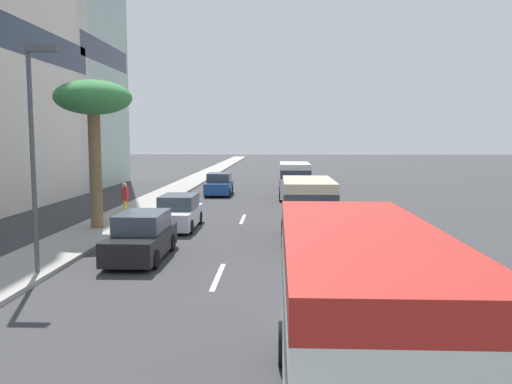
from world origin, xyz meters
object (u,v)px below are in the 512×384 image
car_second (291,180)px  street_lamp (35,134)px  van_sixth (308,206)px  palm_tree (93,103)px  van_third (295,178)px  car_fourth (178,213)px  pedestrian_mid_block (125,198)px  car_fifth (142,237)px  minibus_seventh (360,317)px  car_lead (219,185)px

car_second → street_lamp: size_ratio=0.66×
van_sixth → palm_tree: (2.12, 9.67, 4.39)m
van_third → car_fourth: van_third is taller
car_second → pedestrian_mid_block: pedestrian_mid_block is taller
car_second → car_fourth: car_fourth is taller
car_second → pedestrian_mid_block: (-17.82, 9.09, 0.43)m
car_fifth → pedestrian_mid_block: size_ratio=2.43×
minibus_seventh → palm_tree: (16.00, 9.65, 4.24)m
car_second → pedestrian_mid_block: bearing=153.0°
minibus_seventh → car_lead: bearing=10.3°
car_lead → car_fifth: size_ratio=0.92×
van_third → minibus_seventh: bearing=-179.9°
van_third → van_sixth: van_sixth is taller
car_lead → van_third: van_third is taller
car_second → pedestrian_mid_block: 20.01m
pedestrian_mid_block → van_third: bearing=-117.0°
car_fifth → pedestrian_mid_block: bearing=-159.9°
minibus_seventh → car_fourth: bearing=19.6°
van_sixth → car_fourth: bearing=64.1°
car_second → van_sixth: van_sixth is taller
car_fourth → car_fifth: 6.27m
palm_tree → minibus_seventh: bearing=-148.9°
car_fourth → street_lamp: size_ratio=0.63×
pedestrian_mid_block → palm_tree: (-3.07, 0.43, 4.71)m
car_fourth → car_fifth: car_fifth is taller
car_lead → pedestrian_mid_block: bearing=-16.3°
van_third → car_fifth: size_ratio=1.16×
car_lead → van_sixth: 18.27m
car_fifth → pedestrian_mid_block: (8.54, 3.13, 0.39)m
pedestrian_mid_block → street_lamp: 11.62m
car_second → palm_tree: palm_tree is taller
car_fifth → van_sixth: van_sixth is taller
van_third → palm_tree: size_ratio=0.75×
car_lead → street_lamp: bearing=-7.2°
car_fourth → van_sixth: van_sixth is taller
car_lead → van_sixth: size_ratio=0.87×
street_lamp → van_third: bearing=-21.9°
van_third → car_second: bearing=0.6°
car_second → car_fourth: size_ratio=1.04×
car_fifth → palm_tree: 8.28m
car_fifth → pedestrian_mid_block: pedestrian_mid_block is taller
van_sixth → palm_tree: palm_tree is taller
car_fourth → pedestrian_mid_block: bearing=-125.0°
van_third → car_lead: bearing=69.4°
car_fifth → palm_tree: size_ratio=0.65×
car_lead → palm_tree: palm_tree is taller
car_lead → car_second: car_lead is taller
car_fourth → van_sixth: bearing=64.1°
car_second → street_lamp: street_lamp is taller
car_fourth → van_sixth: (-2.91, -6.00, 0.73)m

